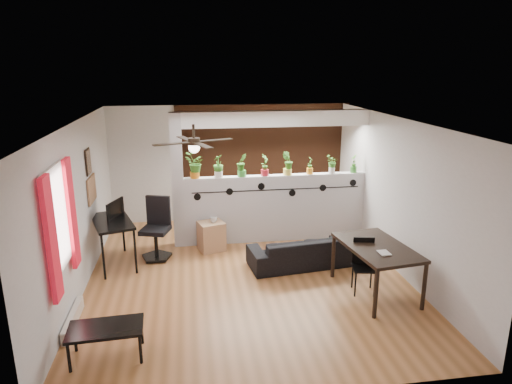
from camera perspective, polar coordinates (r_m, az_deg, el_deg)
name	(u,v)px	position (r m, az deg, el deg)	size (l,w,h in m)	color
room_shell	(245,201)	(7.40, -1.32, -1.17)	(6.30, 7.10, 2.90)	#945C30
partition_wall	(276,208)	(9.13, 2.48, -2.00)	(3.60, 0.18, 1.35)	#BCBCC1
ceiling_header	(277,119)	(8.75, 2.62, 9.14)	(3.60, 0.18, 0.30)	white
pier_column	(178,181)	(8.80, -9.78, 1.34)	(0.22, 0.20, 2.60)	#BCBCC1
brick_panel	(264,162)	(10.37, 0.97, 3.74)	(3.90, 0.05, 2.60)	#A1532E
vine_decal	(277,190)	(8.92, 2.63, 0.29)	(3.31, 0.01, 0.30)	black
window_assembly	(59,221)	(6.36, -23.35, -3.37)	(0.09, 1.30, 1.55)	white
baseboard_heater	(73,319)	(6.92, -21.92, -14.55)	(0.08, 1.00, 0.18)	silver
corkboard	(92,189)	(8.42, -19.85, 0.32)	(0.03, 0.60, 0.45)	#986A49
framed_art	(88,162)	(8.26, -20.25, 3.57)	(0.03, 0.34, 0.44)	#8C7259
ceiling_fan	(194,144)	(6.82, -7.76, 6.00)	(1.19, 1.19, 0.43)	black
potted_plant_0	(194,165)	(8.73, -7.70, 3.37)	(0.29, 0.24, 0.49)	orange
potted_plant_1	(218,165)	(8.75, -4.73, 3.33)	(0.27, 0.29, 0.44)	silver
potted_plant_2	(242,164)	(8.79, -1.79, 3.48)	(0.28, 0.26, 0.45)	green
potted_plant_3	(265,164)	(8.85, 1.11, 3.50)	(0.26, 0.28, 0.43)	#AF1C29
potted_plant_4	(288,163)	(8.94, 3.98, 3.67)	(0.27, 0.23, 0.46)	#E5D151
potted_plant_5	(310,164)	(9.05, 6.77, 3.47)	(0.19, 0.21, 0.37)	orange
potted_plant_6	(332,164)	(9.18, 9.49, 3.50)	(0.22, 0.22, 0.36)	silver
potted_plant_7	(354,163)	(9.33, 12.13, 3.59)	(0.18, 0.21, 0.37)	#36802E
sofa	(301,252)	(8.16, 5.59, -7.42)	(1.73, 0.68, 0.51)	black
cube_shelf	(211,236)	(8.79, -5.60, -5.51)	(0.46, 0.41, 0.56)	#A67B58
cup	(214,220)	(8.68, -5.33, -3.45)	(0.13, 0.13, 0.10)	gray
computer_desk	(112,225)	(8.35, -17.53, -3.90)	(0.92, 1.28, 0.83)	black
monitor	(113,213)	(8.44, -17.47, -2.50)	(0.05, 0.31, 0.17)	black
office_chair	(157,232)	(8.53, -12.30, -4.93)	(0.59, 0.60, 1.12)	black
dining_table	(377,251)	(7.27, 14.88, -7.12)	(1.05, 1.53, 0.78)	black
book	(379,253)	(6.94, 15.14, -7.41)	(0.15, 0.21, 0.02)	gray
folding_chair	(364,260)	(7.36, 13.30, -8.30)	(0.41, 0.41, 0.86)	black
coffee_table	(106,330)	(5.99, -18.28, -16.09)	(0.91, 0.54, 0.41)	black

